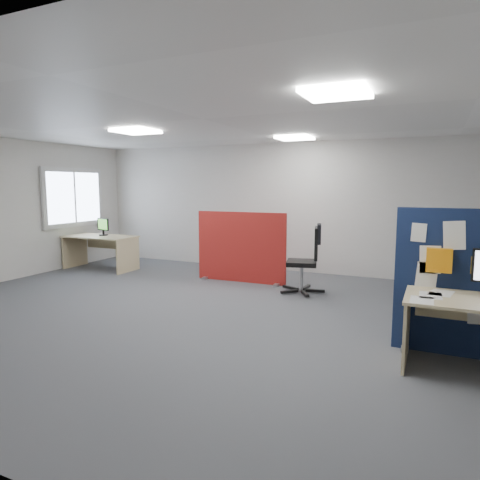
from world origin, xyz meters
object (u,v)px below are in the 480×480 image
at_px(monitor_second, 103,226).
at_px(office_chair, 309,255).
at_px(red_divider, 241,248).
at_px(second_desk, 102,244).

xyz_separation_m(monitor_second, office_chair, (4.68, -0.25, -0.28)).
bearing_deg(red_divider, office_chair, -13.67).
bearing_deg(office_chair, second_desk, 163.79).
height_order(monitor_second, office_chair, office_chair).
relative_size(red_divider, second_desk, 1.14).
distance_m(red_divider, second_desk, 3.29).
xyz_separation_m(red_divider, office_chair, (1.39, -0.30, 0.01)).
bearing_deg(second_desk, monitor_second, 84.53).
bearing_deg(second_desk, office_chair, -2.25).
distance_m(second_desk, monitor_second, 0.39).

